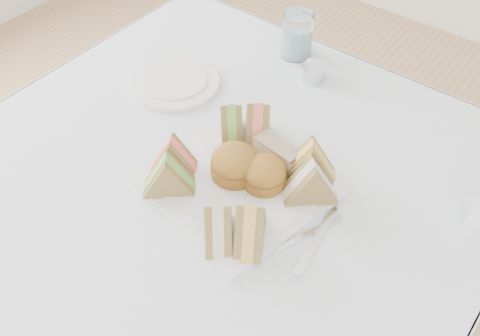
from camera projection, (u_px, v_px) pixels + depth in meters
The scene contains 19 objects.
table at pixel (218, 281), 1.29m from camera, with size 0.90×0.90×0.74m, color brown.
tablecloth at pixel (213, 177), 1.02m from camera, with size 1.02×1.02×0.01m, color silver.
serving_plate at pixel (240, 184), 1.00m from camera, with size 0.30×0.30×0.01m, color silver.
sandwich_fl_a at pixel (173, 154), 0.99m from camera, with size 0.09×0.04×0.08m, color olive, non-canonical shape.
sandwich_fl_b at pixel (168, 173), 0.95m from camera, with size 0.10×0.04×0.09m, color olive, non-canonical shape.
sandwich_fr_a at pixel (250, 223), 0.87m from camera, with size 0.10×0.05×0.09m, color olive, non-canonical shape.
sandwich_fr_b at pixel (218, 222), 0.88m from camera, with size 0.09×0.04×0.08m, color olive, non-canonical shape.
sandwich_bl_a at pixel (231, 120), 1.05m from camera, with size 0.09×0.04×0.08m, color olive, non-canonical shape.
sandwich_bl_b at pixel (258, 120), 1.05m from camera, with size 0.10×0.04×0.09m, color olive, non-canonical shape.
sandwich_br_a at pixel (311, 180), 0.93m from camera, with size 0.10×0.05×0.09m, color olive, non-canonical shape.
sandwich_br_b at pixel (310, 159), 0.97m from camera, with size 0.10×0.05×0.09m, color olive, non-canonical shape.
scone_left at pixel (235, 163), 0.98m from camera, with size 0.09×0.09×0.06m, color #926026.
scone_right at pixel (265, 173), 0.97m from camera, with size 0.08×0.08×0.05m, color #926026.
pastry_slice at pixel (278, 153), 1.01m from camera, with size 0.09×0.04×0.04m, color tan.
side_plate at pixel (176, 82), 1.21m from camera, with size 0.20×0.20×0.01m, color silver.
water_glass at pixel (297, 35), 1.25m from camera, with size 0.07×0.07×0.11m, color white.
tea_strainer at pixel (314, 73), 1.21m from camera, with size 0.06×0.06×0.03m, color silver.
knife at pixel (320, 234), 0.92m from camera, with size 0.02×0.19×0.00m, color silver.
fork at pixel (284, 246), 0.90m from camera, with size 0.01×0.18×0.00m, color silver.
Camera 1 is at (0.46, -0.51, 1.50)m, focal length 40.00 mm.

